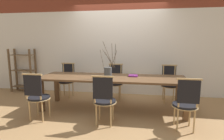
{
  "coord_description": "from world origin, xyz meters",
  "views": [
    {
      "loc": [
        0.57,
        -3.64,
        1.46
      ],
      "look_at": [
        0.0,
        0.0,
        0.88
      ],
      "focal_mm": 28.0,
      "sensor_mm": 36.0,
      "label": 1
    }
  ],
  "objects": [
    {
      "name": "vase_centerpiece",
      "position": [
        -0.09,
        0.01,
        0.85
      ],
      "size": [
        0.39,
        0.38,
        0.76
      ],
      "color": "#4C5156",
      "rests_on": "dining_table"
    },
    {
      "name": "shelving_rack",
      "position": [
        -2.87,
        1.05,
        0.64
      ],
      "size": [
        0.71,
        0.3,
        1.28
      ],
      "color": "brown",
      "rests_on": "ground_plane"
    },
    {
      "name": "chair_near_left",
      "position": [
        -0.02,
        -0.74,
        0.49
      ],
      "size": [
        0.42,
        0.42,
        0.92
      ],
      "color": "black",
      "rests_on": "ground_plane"
    },
    {
      "name": "chair_far_left",
      "position": [
        -0.03,
        0.74,
        0.49
      ],
      "size": [
        0.42,
        0.42,
        0.92
      ],
      "rotation": [
        0.0,
        0.0,
        3.14
      ],
      "color": "black",
      "rests_on": "ground_plane"
    },
    {
      "name": "wall_rear",
      "position": [
        0.0,
        1.27,
        1.6
      ],
      "size": [
        12.0,
        0.06,
        3.2
      ],
      "color": "white",
      "rests_on": "ground_plane"
    },
    {
      "name": "chair_near_leftend",
      "position": [
        -1.3,
        -0.74,
        0.49
      ],
      "size": [
        0.42,
        0.42,
        0.92
      ],
      "color": "black",
      "rests_on": "ground_plane"
    },
    {
      "name": "dining_table",
      "position": [
        0.0,
        0.0,
        0.65
      ],
      "size": [
        3.13,
        0.9,
        0.73
      ],
      "color": "brown",
      "rests_on": "ground_plane"
    },
    {
      "name": "chair_far_leftend",
      "position": [
        -1.35,
        0.74,
        0.49
      ],
      "size": [
        0.42,
        0.42,
        0.92
      ],
      "rotation": [
        0.0,
        0.0,
        3.14
      ],
      "color": "black",
      "rests_on": "ground_plane"
    },
    {
      "name": "chair_near_center",
      "position": [
        1.34,
        -0.74,
        0.49
      ],
      "size": [
        0.42,
        0.42,
        0.92
      ],
      "color": "black",
      "rests_on": "ground_plane"
    },
    {
      "name": "ground_plane",
      "position": [
        0.0,
        0.0,
        0.0
      ],
      "size": [
        16.0,
        16.0,
        0.0
      ],
      "primitive_type": "plane",
      "color": "#A87F51"
    },
    {
      "name": "chair_far_center",
      "position": [
        1.32,
        0.74,
        0.49
      ],
      "size": [
        0.42,
        0.42,
        0.92
      ],
      "rotation": [
        0.0,
        0.0,
        3.14
      ],
      "color": "black",
      "rests_on": "ground_plane"
    },
    {
      "name": "book_stack",
      "position": [
        0.45,
        0.13,
        0.75
      ],
      "size": [
        0.22,
        0.2,
        0.03
      ],
      "color": "#842D8C",
      "rests_on": "dining_table"
    }
  ]
}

